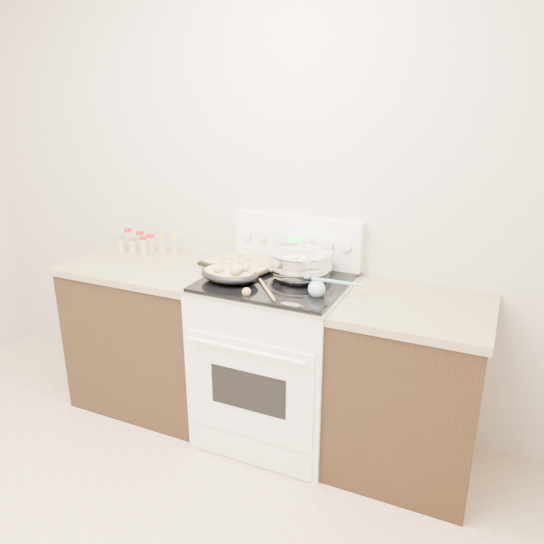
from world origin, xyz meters
The scene contains 9 objects.
counter_left centered at (-0.48, 1.43, 0.46)m, with size 0.93×0.67×0.92m.
counter_right centered at (1.08, 1.43, 0.46)m, with size 0.73×0.67×0.92m.
kitchen_range centered at (0.35, 1.42, 0.49)m, with size 0.78×0.73×1.22m.
mixing_bowl centered at (0.46, 1.48, 1.02)m, with size 0.41×0.41×0.20m.
roasting_pan centered at (0.15, 1.29, 0.99)m, with size 0.32×0.23×0.11m.
baking_sheet centered at (0.09, 1.53, 0.96)m, with size 0.49×0.40×0.06m.
wooden_spoon centered at (0.34, 1.19, 0.95)m, with size 0.19×0.23×0.04m.
blue_ladle centered at (0.63, 1.30, 0.98)m, with size 0.24×0.20×0.11m.
spice_jars centered at (-0.64, 1.60, 0.98)m, with size 0.39×0.15×0.13m.
Camera 1 is at (1.43, -0.99, 1.90)m, focal length 35.00 mm.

